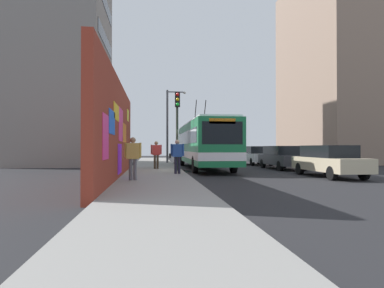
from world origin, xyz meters
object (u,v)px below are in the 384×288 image
pedestrian_midblock (156,152)px  pedestrian_at_curb (177,154)px  pedestrian_near_wall (133,155)px  street_lamp (170,121)px  city_bus (204,143)px  parked_car_champagne (328,160)px  parked_car_dark_gray (282,157)px  parked_car_white (255,155)px  traffic_light (177,118)px

pedestrian_midblock → pedestrian_at_curb: pedestrian_at_curb is taller
pedestrian_near_wall → street_lamp: bearing=-8.4°
city_bus → parked_car_champagne: 8.90m
parked_car_champagne → parked_car_dark_gray: (5.98, 0.00, 0.00)m
parked_car_white → traffic_light: size_ratio=1.05×
parked_car_dark_gray → pedestrian_midblock: 8.55m
pedestrian_midblock → pedestrian_at_curb: size_ratio=0.99×
parked_car_champagne → parked_car_dark_gray: bearing=0.0°
parked_car_champagne → pedestrian_midblock: size_ratio=2.87×
parked_car_dark_gray → pedestrian_midblock: pedestrian_midblock is taller
pedestrian_midblock → pedestrian_near_wall: 7.31m
pedestrian_midblock → pedestrian_at_curb: (-4.14, -1.00, 0.00)m
pedestrian_near_wall → parked_car_white: bearing=-34.7°
parked_car_white → parked_car_champagne: bearing=-180.0°
pedestrian_midblock → traffic_light: traffic_light is taller
parked_car_dark_gray → pedestrian_at_curb: size_ratio=2.84×
pedestrian_at_curb → traffic_light: size_ratio=0.38×
traffic_light → parked_car_white: bearing=-40.3°
parked_car_white → pedestrian_near_wall: 16.76m
city_bus → street_lamp: street_lamp is taller
parked_car_champagne → pedestrian_near_wall: pedestrian_near_wall is taller
parked_car_dark_gray → parked_car_champagne: bearing=-180.0°
city_bus → pedestrian_midblock: size_ratio=7.25×
pedestrian_near_wall → street_lamp: street_lamp is taller
city_bus → traffic_light: (-4.04, 2.15, 1.37)m
parked_car_dark_gray → pedestrian_near_wall: bearing=129.9°
city_bus → parked_car_champagne: bearing=-144.0°
parked_car_champagne → street_lamp: 15.59m
pedestrian_near_wall → pedestrian_midblock: bearing=-8.1°
parked_car_white → pedestrian_at_curb: pedestrian_at_curb is taller
traffic_light → parked_car_dark_gray: bearing=-68.7°
parked_car_dark_gray → pedestrian_midblock: (-0.75, 8.51, 0.33)m
parked_car_champagne → pedestrian_midblock: pedestrian_midblock is taller
street_lamp → parked_car_dark_gray: bearing=-135.9°
parked_car_champagne → traffic_light: 8.31m
parked_car_dark_gray → parked_car_white: 5.80m
pedestrian_midblock → traffic_light: bearing=-151.1°
parked_car_dark_gray → street_lamp: size_ratio=0.77×
parked_car_champagne → traffic_light: size_ratio=1.10×
parked_car_dark_gray → street_lamp: bearing=44.1°
city_bus → pedestrian_near_wall: city_bus is taller
city_bus → traffic_light: bearing=152.0°
parked_car_white → pedestrian_near_wall: size_ratio=2.72×
city_bus → parked_car_white: city_bus is taller
parked_car_white → pedestrian_at_curb: size_ratio=2.74×
parked_car_dark_gray → pedestrian_near_wall: 12.45m
pedestrian_at_curb → parked_car_dark_gray: bearing=-56.9°
parked_car_dark_gray → pedestrian_near_wall: pedestrian_near_wall is taller
parked_car_champagne → parked_car_white: same height
city_bus → parked_car_white: bearing=-48.4°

